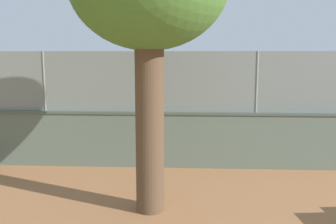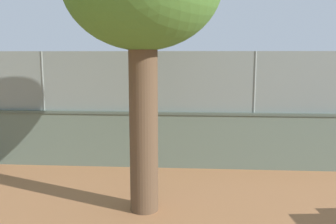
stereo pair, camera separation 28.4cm
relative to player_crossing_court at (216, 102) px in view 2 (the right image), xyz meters
The scene contains 6 objects.
ground_plane 2.59m from the player_crossing_court, 92.10° to the right, with size 260.00×260.00×0.00m, color #A36B42.
perimeter_wall 8.35m from the player_crossing_court, 81.58° to the left, with size 22.75×1.11×1.71m.
fence_panel_on_wall 8.51m from the player_crossing_court, 81.58° to the left, with size 22.35×0.83×1.80m.
player_crossing_court is the anchor object (origin of this frame).
player_baseline_waiting 7.80m from the player_crossing_court, 44.50° to the left, with size 0.85×0.71×1.62m.
sports_ball 2.11m from the player_crossing_court, 53.44° to the left, with size 0.19×0.19×0.19m, color orange.
Camera 2 is at (1.84, 21.77, 3.42)m, focal length 40.09 mm.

